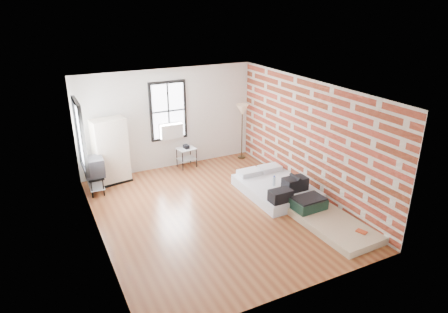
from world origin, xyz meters
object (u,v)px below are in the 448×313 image
mattress_main (276,187)px  wardrobe (111,151)px  side_table (186,152)px  floor_lamp (242,113)px  mattress_bare (327,220)px  tv_stand (94,168)px

mattress_main → wardrobe: wardrobe is taller
mattress_main → wardrobe: 4.32m
wardrobe → side_table: wardrobe is taller
mattress_main → floor_lamp: size_ratio=1.21×
mattress_bare → side_table: size_ratio=2.96×
mattress_bare → mattress_main: bearing=94.1°
side_table → tv_stand: size_ratio=0.73×
floor_lamp → tv_stand: (-4.36, -0.44, -0.76)m
mattress_bare → side_table: 4.56m
mattress_bare → tv_stand: size_ratio=2.15×
mattress_main → tv_stand: 4.50m
tv_stand → floor_lamp: bearing=7.5°
floor_lamp → tv_stand: 4.45m
wardrobe → tv_stand: bearing=-147.5°
mattress_bare → floor_lamp: 4.42m
side_table → floor_lamp: 2.00m
side_table → mattress_main: bearing=-62.4°
mattress_main → side_table: bearing=117.3°
wardrobe → floor_lamp: (3.85, 0.00, 0.56)m
side_table → wardrobe: bearing=-178.1°
mattress_main → side_table: 2.93m
wardrobe → floor_lamp: wardrobe is taller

